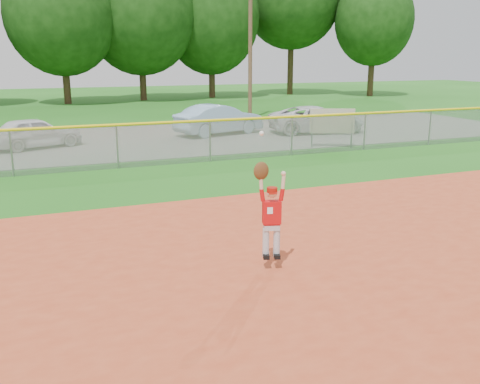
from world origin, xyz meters
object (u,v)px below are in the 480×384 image
object	(u,v)px
sponsor_sign	(332,122)
ballplayer	(270,211)
car_white_a	(35,133)
car_blue	(219,119)
car_white_b	(317,119)

from	to	relation	value
sponsor_sign	ballplayer	size ratio (longest dim) A/B	0.75
car_white_a	ballplayer	xyz separation A→B (m)	(3.52, -15.46, 0.45)
car_blue	sponsor_sign	distance (m)	6.19
car_white_b	ballplayer	distance (m)	17.94
car_white_b	ballplayer	bearing A→B (deg)	156.79
car_white_b	car_blue	bearing A→B (deg)	85.07
sponsor_sign	car_blue	bearing A→B (deg)	119.69
car_white_b	sponsor_sign	distance (m)	4.51
car_blue	sponsor_sign	bearing A→B (deg)	-166.62
car_blue	ballplayer	distance (m)	17.05
ballplayer	car_blue	bearing A→B (deg)	73.27
car_white_a	car_blue	xyz separation A→B (m)	(8.43, 0.86, 0.09)
car_blue	car_white_b	xyz separation A→B (m)	(4.74, -1.20, -0.07)
sponsor_sign	ballplayer	world-z (taller)	ballplayer
ballplayer	car_white_a	bearing A→B (deg)	102.83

